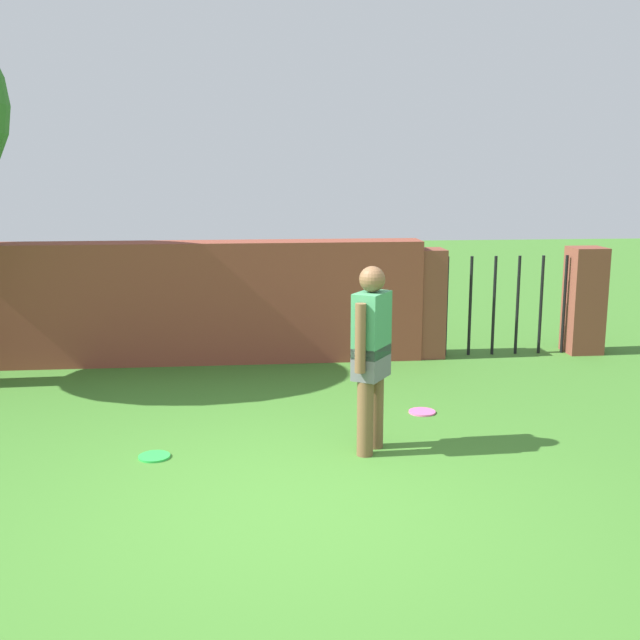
% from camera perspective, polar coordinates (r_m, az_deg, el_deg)
% --- Properties ---
extents(ground_plane, '(40.00, 40.00, 0.00)m').
position_cam_1_polar(ground_plane, '(5.84, -1.70, -13.42)').
color(ground_plane, '#3D7528').
extents(brick_wall, '(6.74, 0.50, 1.52)m').
position_cam_1_polar(brick_wall, '(9.88, -12.19, 1.22)').
color(brick_wall, brown).
rests_on(brick_wall, ground).
extents(person, '(0.38, 0.47, 1.62)m').
position_cam_1_polar(person, '(6.60, 3.79, -2.27)').
color(person, brown).
rests_on(person, ground).
extents(fence_gate, '(2.56, 0.44, 1.40)m').
position_cam_1_polar(fence_gate, '(10.38, 13.50, 1.31)').
color(fence_gate, brown).
rests_on(fence_gate, ground).
extents(frisbee_green, '(0.27, 0.27, 0.02)m').
position_cam_1_polar(frisbee_green, '(6.85, -12.08, -9.78)').
color(frisbee_green, green).
rests_on(frisbee_green, ground).
extents(frisbee_pink, '(0.27, 0.27, 0.02)m').
position_cam_1_polar(frisbee_pink, '(7.91, 7.51, -6.71)').
color(frisbee_pink, pink).
rests_on(frisbee_pink, ground).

